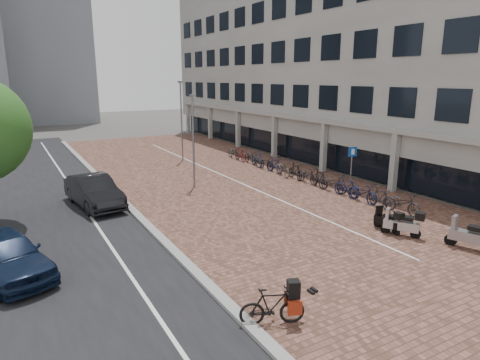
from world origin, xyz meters
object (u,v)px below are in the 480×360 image
at_px(scooter_front, 402,223).
at_px(scooter_mid, 387,220).
at_px(car_dark, 94,191).
at_px(car_navy, 6,255).
at_px(parking_sign, 352,162).
at_px(hero_bike, 272,306).
at_px(scooter_back, 472,234).

xyz_separation_m(scooter_front, scooter_mid, (-0.10, 0.64, -0.05)).
distance_m(car_dark, scooter_mid, 13.94).
xyz_separation_m(car_dark, scooter_mid, (10.00, -9.71, -0.27)).
xyz_separation_m(car_navy, parking_sign, (17.22, 2.41, 0.96)).
bearing_deg(scooter_front, car_navy, 135.92).
distance_m(car_navy, scooter_mid, 14.32).
bearing_deg(parking_sign, car_navy, -161.63).
xyz_separation_m(car_navy, scooter_mid, (13.97, -3.15, -0.25)).
height_order(scooter_front, scooter_mid, scooter_front).
relative_size(car_dark, hero_bike, 2.65).
relative_size(scooter_front, parking_sign, 0.64).
xyz_separation_m(car_navy, scooter_front, (14.07, -3.79, -0.20)).
bearing_deg(scooter_back, hero_bike, 163.40).
bearing_deg(scooter_mid, scooter_back, -63.31).
bearing_deg(hero_bike, car_navy, 65.34).
xyz_separation_m(car_dark, hero_bike, (2.00, -13.04, -0.24)).
distance_m(car_dark, scooter_back, 16.87).
relative_size(car_dark, scooter_back, 2.60).
distance_m(car_dark, parking_sign, 13.92).
distance_m(hero_bike, scooter_back, 9.20).
height_order(car_dark, scooter_front, car_dark).
xyz_separation_m(car_navy, car_dark, (3.97, 6.56, 0.02)).
bearing_deg(car_navy, car_dark, 40.21).
relative_size(scooter_front, scooter_back, 0.90).
relative_size(car_dark, scooter_front, 2.90).
xyz_separation_m(hero_bike, scooter_back, (9.19, 0.42, 0.08)).
bearing_deg(car_dark, car_navy, -129.09).
relative_size(hero_bike, scooter_back, 0.98).
distance_m(hero_bike, scooter_mid, 8.67).
distance_m(car_navy, scooter_back, 16.33).
bearing_deg(scooter_mid, parking_sign, 64.09).
bearing_deg(car_navy, parking_sign, -10.65).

